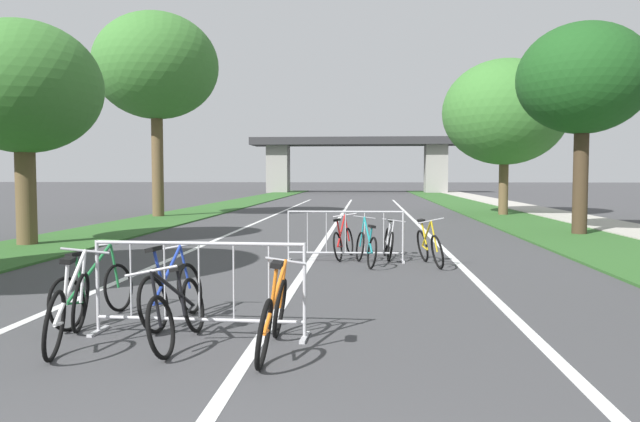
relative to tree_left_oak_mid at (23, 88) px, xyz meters
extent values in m
cube|color=#2D5B26|center=(0.44, 17.00, -3.90)|extent=(2.98, 72.34, 0.05)
cube|color=#2D5B26|center=(14.30, 17.00, -3.90)|extent=(2.98, 72.34, 0.05)
cube|color=#ADA89E|center=(16.91, 17.00, -3.89)|extent=(2.24, 72.34, 0.08)
cube|color=silver|center=(7.37, 8.33, -3.92)|extent=(0.14, 41.85, 0.01)
cube|color=silver|center=(10.36, 8.33, -3.92)|extent=(0.14, 41.85, 0.01)
cube|color=silver|center=(4.38, 8.33, -3.92)|extent=(0.14, 41.85, 0.01)
cube|color=#2D2D30|center=(7.37, 47.19, 1.27)|extent=(21.32, 4.26, 0.75)
cube|color=gray|center=(-0.65, 47.19, -1.52)|extent=(2.16, 2.40, 4.82)
cube|color=gray|center=(15.39, 47.19, -1.52)|extent=(2.16, 2.40, 4.82)
cylinder|color=brown|center=(0.00, 0.00, -2.67)|extent=(0.49, 0.49, 2.52)
ellipsoid|color=#38702D|center=(0.00, 0.00, 0.03)|extent=(3.84, 3.84, 3.27)
cylinder|color=brown|center=(-0.32, 10.43, -1.73)|extent=(0.49, 0.49, 4.40)
ellipsoid|color=#38702D|center=(-0.32, 10.43, 2.42)|extent=(5.19, 5.19, 4.41)
cylinder|color=#3D2D1E|center=(14.80, 3.90, -2.34)|extent=(0.43, 0.43, 3.18)
ellipsoid|color=#194719|center=(14.80, 3.90, 0.68)|extent=(3.80, 3.80, 3.23)
cylinder|color=brown|center=(14.50, 12.64, -2.67)|extent=(0.41, 0.41, 2.51)
ellipsoid|color=#38702D|center=(14.50, 12.64, 0.61)|extent=(5.41, 5.41, 4.59)
cylinder|color=#ADADB2|center=(5.50, -7.94, -3.40)|extent=(0.04, 0.04, 1.05)
cube|color=#ADADB2|center=(5.50, -7.94, -3.91)|extent=(0.07, 0.44, 0.03)
cylinder|color=#ADADB2|center=(7.85, -8.02, -3.40)|extent=(0.04, 0.04, 1.05)
cube|color=#ADADB2|center=(7.85, -8.02, -3.91)|extent=(0.07, 0.44, 0.03)
cylinder|color=#ADADB2|center=(6.68, -7.98, -2.90)|extent=(2.36, 0.12, 0.04)
cylinder|color=#ADADB2|center=(6.68, -7.98, -3.75)|extent=(2.36, 0.12, 0.04)
cylinder|color=#ADADB2|center=(5.89, -7.95, -3.31)|extent=(0.02, 0.02, 0.87)
cylinder|color=#ADADB2|center=(6.28, -7.97, -3.31)|extent=(0.02, 0.02, 0.87)
cylinder|color=#ADADB2|center=(6.68, -7.98, -3.31)|extent=(0.02, 0.02, 0.87)
cylinder|color=#ADADB2|center=(7.07, -7.99, -3.31)|extent=(0.02, 0.02, 0.87)
cylinder|color=#ADADB2|center=(7.46, -8.00, -3.31)|extent=(0.02, 0.02, 0.87)
cylinder|color=#ADADB2|center=(6.90, -2.12, -3.40)|extent=(0.04, 0.04, 1.05)
cube|color=#ADADB2|center=(6.90, -2.12, -3.91)|extent=(0.07, 0.44, 0.03)
cylinder|color=#ADADB2|center=(9.26, -2.08, -3.40)|extent=(0.04, 0.04, 1.05)
cube|color=#ADADB2|center=(9.26, -2.08, -3.91)|extent=(0.07, 0.44, 0.03)
cylinder|color=#ADADB2|center=(8.08, -2.10, -2.90)|extent=(2.36, 0.08, 0.04)
cylinder|color=#ADADB2|center=(8.08, -2.10, -3.75)|extent=(2.36, 0.08, 0.04)
cylinder|color=#ADADB2|center=(7.30, -2.11, -3.31)|extent=(0.02, 0.02, 0.87)
cylinder|color=#ADADB2|center=(7.69, -2.11, -3.31)|extent=(0.02, 0.02, 0.87)
cylinder|color=#ADADB2|center=(8.08, -2.10, -3.31)|extent=(0.02, 0.02, 0.87)
cylinder|color=#ADADB2|center=(8.47, -2.10, -3.31)|extent=(0.02, 0.02, 0.87)
cylinder|color=#ADADB2|center=(8.87, -2.09, -3.31)|extent=(0.02, 0.02, 0.87)
torus|color=black|center=(9.66, -2.03, -3.60)|extent=(0.29, 0.68, 0.66)
torus|color=black|center=(9.85, -3.02, -3.60)|extent=(0.29, 0.68, 0.66)
cylinder|color=gold|center=(9.70, -2.51, -3.30)|extent=(0.11, 0.98, 0.62)
cylinder|color=gold|center=(9.67, -2.32, -3.35)|extent=(0.17, 0.09, 0.60)
cylinder|color=gold|center=(9.70, -2.19, -3.62)|extent=(0.10, 0.32, 0.08)
cylinder|color=gold|center=(9.79, -3.00, -3.30)|extent=(0.16, 0.07, 0.59)
cube|color=black|center=(9.61, -2.30, -3.06)|extent=(0.15, 0.26, 0.07)
cylinder|color=#99999E|center=(9.73, -2.99, -3.01)|extent=(0.50, 0.12, 0.12)
torus|color=black|center=(6.57, -7.86, -3.61)|extent=(0.18, 0.63, 0.62)
torus|color=black|center=(6.55, -8.85, -3.61)|extent=(0.18, 0.63, 0.62)
cylinder|color=black|center=(6.51, -8.33, -3.34)|extent=(0.17, 0.97, 0.57)
cylinder|color=black|center=(6.52, -8.14, -3.41)|extent=(0.15, 0.12, 0.52)
cylinder|color=black|center=(6.57, -8.02, -3.64)|extent=(0.03, 0.32, 0.07)
cylinder|color=black|center=(6.49, -8.83, -3.34)|extent=(0.15, 0.10, 0.54)
cube|color=black|center=(6.47, -8.10, -3.15)|extent=(0.11, 0.24, 0.07)
cylinder|color=#99999E|center=(6.44, -8.80, -3.08)|extent=(0.53, 0.04, 0.13)
torus|color=black|center=(7.59, -9.09, -3.60)|extent=(0.15, 0.66, 0.66)
torus|color=black|center=(7.58, -7.99, -3.60)|extent=(0.15, 0.66, 0.66)
cylinder|color=orange|center=(7.62, -8.56, -3.33)|extent=(0.10, 1.07, 0.56)
cylinder|color=orange|center=(7.63, -8.77, -3.32)|extent=(0.14, 0.13, 0.66)
cylinder|color=orange|center=(7.59, -8.91, -3.62)|extent=(0.04, 0.36, 0.08)
cylinder|color=orange|center=(7.61, -8.02, -3.33)|extent=(0.12, 0.09, 0.53)
cube|color=black|center=(7.67, -8.81, -3.00)|extent=(0.11, 0.24, 0.06)
cylinder|color=#99999E|center=(7.65, -8.04, -3.07)|extent=(0.45, 0.03, 0.09)
torus|color=black|center=(6.13, -7.92, -3.60)|extent=(0.25, 0.67, 0.65)
torus|color=black|center=(6.26, -6.95, -3.60)|extent=(0.25, 0.67, 0.65)
cylinder|color=#1E389E|center=(6.14, -7.46, -3.32)|extent=(0.06, 0.96, 0.58)
cylinder|color=#1E389E|center=(6.12, -7.64, -3.33)|extent=(0.18, 0.10, 0.65)
cylinder|color=#1E389E|center=(6.16, -7.77, -3.62)|extent=(0.08, 0.32, 0.08)
cylinder|color=#1E389E|center=(6.21, -6.97, -3.32)|extent=(0.15, 0.08, 0.56)
cube|color=black|center=(6.05, -7.67, -3.01)|extent=(0.14, 0.25, 0.07)
cylinder|color=#99999E|center=(6.15, -6.99, -3.05)|extent=(0.47, 0.09, 0.12)
torus|color=black|center=(8.62, -3.07, -3.62)|extent=(0.26, 0.63, 0.62)
torus|color=black|center=(8.38, -2.06, -3.62)|extent=(0.26, 0.63, 0.62)
cylinder|color=#197A7F|center=(8.54, -2.58, -3.32)|extent=(0.19, 1.01, 0.64)
cylinder|color=#197A7F|center=(8.58, -2.78, -3.40)|extent=(0.13, 0.11, 0.53)
cylinder|color=#197A7F|center=(8.58, -2.91, -3.64)|extent=(0.11, 0.33, 0.07)
cylinder|color=#197A7F|center=(8.42, -2.07, -3.32)|extent=(0.13, 0.07, 0.61)
cube|color=black|center=(8.62, -2.80, -3.14)|extent=(0.16, 0.26, 0.06)
cylinder|color=#99999E|center=(8.47, -2.09, -3.01)|extent=(0.46, 0.13, 0.09)
torus|color=black|center=(7.92, -2.10, -3.62)|extent=(0.25, 0.63, 0.61)
torus|color=black|center=(8.13, -1.05, -3.62)|extent=(0.25, 0.63, 0.61)
cylinder|color=red|center=(7.98, -1.59, -3.33)|extent=(0.15, 1.04, 0.62)
cylinder|color=red|center=(7.94, -1.79, -3.38)|extent=(0.15, 0.11, 0.58)
cylinder|color=red|center=(7.96, -1.93, -3.64)|extent=(0.10, 0.34, 0.07)
cylinder|color=red|center=(8.08, -1.06, -3.33)|extent=(0.14, 0.07, 0.59)
cube|color=black|center=(7.89, -1.82, -3.09)|extent=(0.15, 0.26, 0.06)
cylinder|color=#99999E|center=(8.03, -1.08, -3.04)|extent=(0.53, 0.13, 0.11)
torus|color=black|center=(8.95, -1.07, -3.62)|extent=(0.17, 0.63, 0.62)
torus|color=black|center=(9.00, -2.04, -3.62)|extent=(0.17, 0.63, 0.62)
cylinder|color=#B7B7BC|center=(9.01, -1.53, -3.35)|extent=(0.17, 0.94, 0.57)
cylinder|color=#B7B7BC|center=(9.00, -1.35, -3.40)|extent=(0.12, 0.12, 0.54)
cylinder|color=#B7B7BC|center=(8.95, -1.23, -3.64)|extent=(0.04, 0.32, 0.07)
cylinder|color=#B7B7BC|center=(9.04, -2.01, -3.35)|extent=(0.12, 0.10, 0.54)
cube|color=black|center=(9.03, -1.31, -3.13)|extent=(0.12, 0.25, 0.06)
cylinder|color=#99999E|center=(9.08, -1.99, -3.08)|extent=(0.48, 0.05, 0.09)
torus|color=black|center=(5.56, -9.00, -3.58)|extent=(0.28, 0.70, 0.69)
torus|color=black|center=(5.31, -7.97, -3.58)|extent=(0.28, 0.70, 0.69)
cylinder|color=silver|center=(5.47, -8.50, -3.29)|extent=(0.21, 1.02, 0.63)
cylinder|color=silver|center=(5.52, -8.70, -3.31)|extent=(0.14, 0.10, 0.65)
cylinder|color=silver|center=(5.51, -8.83, -3.61)|extent=(0.11, 0.34, 0.08)
cylinder|color=silver|center=(5.35, -7.98, -3.29)|extent=(0.12, 0.07, 0.60)
cube|color=black|center=(5.56, -8.72, -2.99)|extent=(0.16, 0.26, 0.06)
cylinder|color=#99999E|center=(5.39, -8.00, -2.99)|extent=(0.51, 0.15, 0.09)
torus|color=black|center=(5.12, -7.91, -3.61)|extent=(0.22, 0.64, 0.63)
torus|color=black|center=(5.29, -6.89, -3.61)|extent=(0.22, 0.64, 0.63)
cylinder|color=#1E7238|center=(5.17, -7.42, -3.33)|extent=(0.14, 1.00, 0.61)
cylinder|color=#1E7238|center=(5.14, -7.62, -3.37)|extent=(0.13, 0.11, 0.58)
cylinder|color=#1E7238|center=(5.15, -7.75, -3.64)|extent=(0.09, 0.33, 0.07)
cylinder|color=#1E7238|center=(5.26, -6.91, -3.33)|extent=(0.12, 0.08, 0.58)
cube|color=black|center=(5.10, -7.64, -3.08)|extent=(0.15, 0.25, 0.06)
cylinder|color=#99999E|center=(5.22, -6.93, -3.04)|extent=(0.42, 0.10, 0.08)
camera|label=1|loc=(8.53, -14.45, -2.15)|focal=33.84mm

